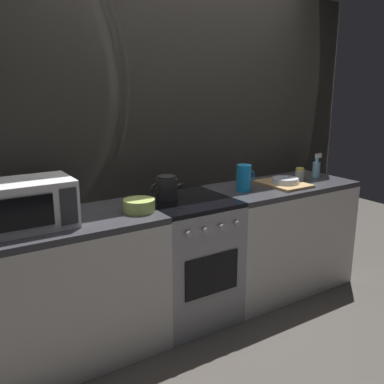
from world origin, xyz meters
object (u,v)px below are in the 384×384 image
stove_unit (188,259)px  pitcher (244,178)px  mixing_bowl (139,205)px  spice_jar (300,174)px  spray_bottle (316,168)px  microwave (30,204)px  dish_pile (284,182)px  kettle (167,188)px

stove_unit → pitcher: (0.49, -0.01, 0.55)m
mixing_bowl → spice_jar: bearing=3.5°
pitcher → stove_unit: bearing=178.7°
pitcher → spray_bottle: size_ratio=0.99×
stove_unit → spice_jar: (1.12, 0.02, 0.50)m
microwave → stove_unit: bearing=0.7°
microwave → mixing_bowl: microwave is taller
mixing_bowl → spray_bottle: (1.74, 0.10, 0.04)m
mixing_bowl → pitcher: (0.90, 0.06, 0.06)m
dish_pile → spice_jar: (0.24, 0.06, 0.03)m
mixing_bowl → spice_jar: (1.53, 0.09, 0.01)m
microwave → pitcher: microwave is taller
mixing_bowl → pitcher: 0.90m
spray_bottle → stove_unit: bearing=-178.7°
mixing_bowl → spray_bottle: 1.74m
pitcher → dish_pile: bearing=-5.1°
dish_pile → kettle: bearing=172.2°
stove_unit → dish_pile: bearing=-3.0°
kettle → dish_pile: 1.00m
stove_unit → pitcher: 0.74m
stove_unit → kettle: kettle is taller
kettle → mixing_bowl: bearing=-150.6°
kettle → mixing_bowl: 0.34m
mixing_bowl → microwave: bearing=174.4°
microwave → dish_pile: 1.93m
stove_unit → dish_pile: 1.00m
stove_unit → mixing_bowl: size_ratio=4.50×
dish_pile → stove_unit: bearing=177.0°
microwave → mixing_bowl: 0.65m
microwave → kettle: bearing=6.3°
microwave → spice_jar: (2.16, 0.03, -0.08)m
microwave → kettle: size_ratio=1.62×
pitcher → spice_jar: bearing=2.6°
pitcher → spice_jar: 0.63m
mixing_bowl → dish_pile: (1.29, 0.03, -0.02)m
spray_bottle → pitcher: bearing=-177.2°
stove_unit → mixing_bowl: mixing_bowl is taller
pitcher → spice_jar: size_ratio=1.90×
pitcher → dish_pile: (0.39, -0.03, -0.08)m
kettle → pitcher: 0.62m
kettle → microwave: bearing=-173.7°
stove_unit → dish_pile: (0.88, -0.05, 0.47)m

